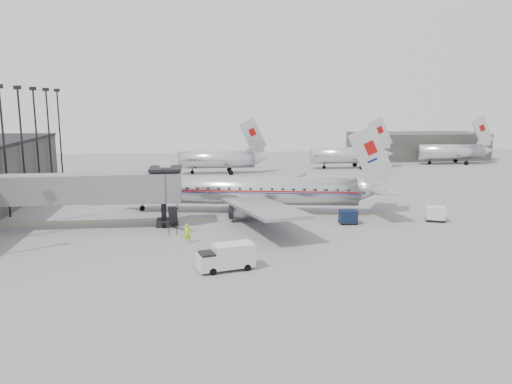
# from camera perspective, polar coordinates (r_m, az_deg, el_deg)

# --- Properties ---
(ground) EXTENTS (160.00, 160.00, 0.00)m
(ground) POSITION_cam_1_polar(r_m,az_deg,el_deg) (52.12, -0.38, -4.53)
(ground) COLOR slate
(ground) RESTS_ON ground
(hangar) EXTENTS (30.00, 12.00, 6.00)m
(hangar) POSITION_cam_1_polar(r_m,az_deg,el_deg) (121.57, 17.89, 5.04)
(hangar) COLOR #34322F
(hangar) RESTS_ON ground
(apron_line) EXTENTS (60.00, 0.15, 0.01)m
(apron_line) POSITION_cam_1_polar(r_m,az_deg,el_deg) (58.27, 1.89, -2.91)
(apron_line) COLOR gold
(apron_line) RESTS_ON ground
(jet_bridge) EXTENTS (21.00, 6.20, 7.10)m
(jet_bridge) POSITION_cam_1_polar(r_m,az_deg,el_deg) (55.59, -18.16, 0.31)
(jet_bridge) COLOR #57595B
(jet_bridge) RESTS_ON ground
(floodlight_masts) EXTENTS (0.90, 42.25, 15.25)m
(floodlight_masts) POSITION_cam_1_polar(r_m,az_deg,el_deg) (66.90, -25.99, 5.03)
(floodlight_masts) COLOR black
(floodlight_masts) RESTS_ON ground
(distant_aircraft_near) EXTENTS (16.39, 3.20, 10.26)m
(distant_aircraft_near) POSITION_cam_1_polar(r_m,az_deg,el_deg) (92.72, -4.42, 3.80)
(distant_aircraft_near) COLOR silver
(distant_aircraft_near) RESTS_ON ground
(distant_aircraft_mid) EXTENTS (16.39, 3.20, 10.26)m
(distant_aircraft_mid) POSITION_cam_1_polar(r_m,az_deg,el_deg) (101.12, 10.41, 4.22)
(distant_aircraft_mid) COLOR silver
(distant_aircraft_mid) RESTS_ON ground
(distant_aircraft_far) EXTENTS (16.39, 3.20, 10.26)m
(distant_aircraft_far) POSITION_cam_1_polar(r_m,az_deg,el_deg) (114.10, 21.43, 4.36)
(distant_aircraft_far) COLOR silver
(distant_aircraft_far) RESTS_ON ground
(airliner) EXTENTS (33.74, 30.98, 10.77)m
(airliner) POSITION_cam_1_polar(r_m,az_deg,el_deg) (60.20, -0.70, 0.16)
(airliner) COLOR silver
(airliner) RESTS_ON ground
(service_van) EXTENTS (4.83, 2.78, 2.14)m
(service_van) POSITION_cam_1_polar(r_m,az_deg,el_deg) (40.42, -3.39, -7.38)
(service_van) COLOR silver
(service_van) RESTS_ON ground
(baggage_cart_navy) EXTENTS (2.09, 1.65, 1.56)m
(baggage_cart_navy) POSITION_cam_1_polar(r_m,az_deg,el_deg) (56.02, 10.49, -2.76)
(baggage_cart_navy) COLOR black
(baggage_cart_navy) RESTS_ON ground
(baggage_cart_white) EXTENTS (2.59, 2.32, 1.67)m
(baggage_cart_white) POSITION_cam_1_polar(r_m,az_deg,el_deg) (59.80, 19.84, -2.32)
(baggage_cart_white) COLOR silver
(baggage_cart_white) RESTS_ON ground
(ramp_worker) EXTENTS (0.75, 0.57, 1.86)m
(ramp_worker) POSITION_cam_1_polar(r_m,az_deg,el_deg) (48.29, -7.84, -4.71)
(ramp_worker) COLOR #B2D418
(ramp_worker) RESTS_ON ground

